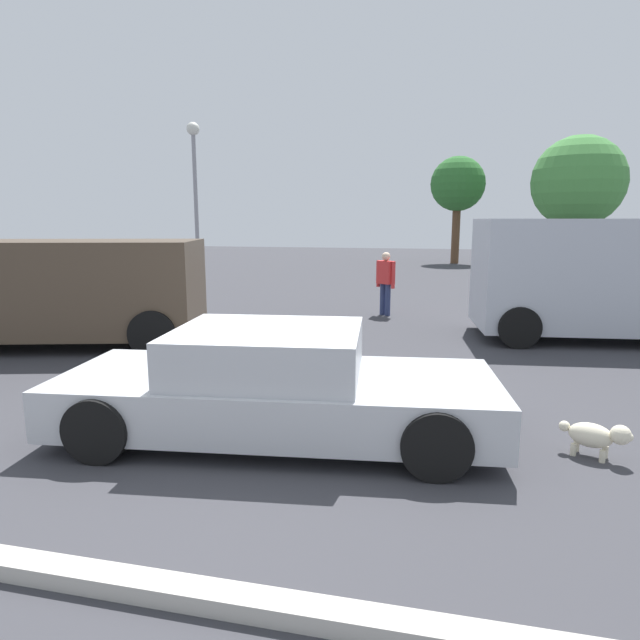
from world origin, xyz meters
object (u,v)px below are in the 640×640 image
Objects in this scene: suv_dark at (66,289)px; pedestrian at (386,278)px; sedan_foreground at (275,386)px; dog at (596,436)px; van_white at (622,276)px; light_post_mid at (195,174)px.

suv_dark is 3.30× the size of pedestrian.
pedestrian is (5.31, 4.56, -0.15)m from suv_dark.
suv_dark reaches higher than sedan_foreground.
pedestrian is at bearing -154.48° from suv_dark.
dog is 0.11× the size of van_white.
light_post_mid is (-11.93, 6.80, 2.63)m from van_white.
pedestrian is at bearing -34.75° from light_post_mid.
suv_dark is (-4.98, 3.21, 0.51)m from sedan_foreground.
dog is at bearing -4.05° from sedan_foreground.
suv_dark is at bearing -78.45° from light_post_mid.
suv_dark is at bearing 140.71° from sedan_foreground.
sedan_foreground is 3.10× the size of pedestrian.
dog is at bearing 144.27° from suv_dark.
sedan_foreground is 7.79× the size of dog.
dog is at bearing 66.81° from van_white.
pedestrian reaches higher than sedan_foreground.
suv_dark is at bearing 167.56° from pedestrian.
suv_dark reaches higher than dog.
van_white reaches higher than sedan_foreground.
van_white is 13.98m from light_post_mid.
sedan_foreground is at bearing -61.54° from light_post_mid.
dog is (3.20, 0.14, -0.31)m from sedan_foreground.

